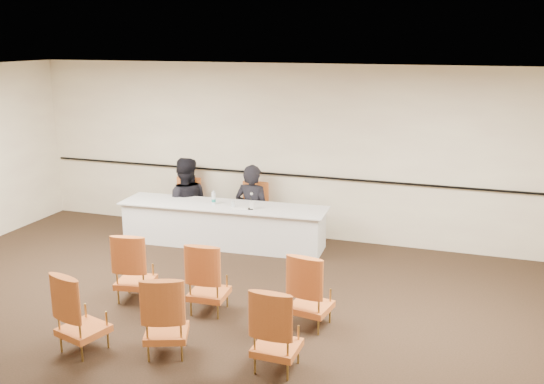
{
  "coord_description": "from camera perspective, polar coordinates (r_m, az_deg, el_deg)",
  "views": [
    {
      "loc": [
        2.86,
        -5.83,
        3.43
      ],
      "look_at": [
        -0.02,
        2.6,
        1.14
      ],
      "focal_mm": 40.0,
      "sensor_mm": 36.0,
      "label": 1
    }
  ],
  "objects": [
    {
      "name": "aud_chair_front_mid",
      "position": [
        7.79,
        -5.98,
        -7.95
      ],
      "size": [
        0.53,
        0.53,
        0.95
      ],
      "primitive_type": null,
      "rotation": [
        0.0,
        0.0,
        0.07
      ],
      "color": "#B55320",
      "rests_on": "ground"
    },
    {
      "name": "drinking_glass",
      "position": [
        9.99,
        -3.67,
        -1.14
      ],
      "size": [
        0.08,
        0.08,
        0.1
      ],
      "primitive_type": "cylinder",
      "rotation": [
        0.0,
        0.0,
        0.34
      ],
      "color": "silver",
      "rests_on": "panel_table"
    },
    {
      "name": "water_bottle",
      "position": [
        10.17,
        -5.52,
        -0.52
      ],
      "size": [
        0.08,
        0.08,
        0.23
      ],
      "primitive_type": null,
      "rotation": [
        0.0,
        0.0,
        -0.09
      ],
      "color": "#18877C",
      "rests_on": "panel_table"
    },
    {
      "name": "panelist_second_chair",
      "position": [
        11.02,
        -8.18,
        -1.27
      ],
      "size": [
        0.53,
        0.53,
        0.95
      ],
      "primitive_type": null,
      "rotation": [
        0.0,
        0.0,
        0.06
      ],
      "color": "#B55320",
      "rests_on": "ground"
    },
    {
      "name": "coffee_cup",
      "position": [
        9.84,
        -1.89,
        -1.26
      ],
      "size": [
        0.1,
        0.1,
        0.13
      ],
      "primitive_type": "cylinder",
      "rotation": [
        0.0,
        0.0,
        -0.22
      ],
      "color": "silver",
      "rests_on": "panel_table"
    },
    {
      "name": "ceiling",
      "position": [
        6.51,
        -7.41,
        10.54
      ],
      "size": [
        10.0,
        10.0,
        0.0
      ],
      "primitive_type": "plane",
      "rotation": [
        3.14,
        0.0,
        0.0
      ],
      "color": "silver",
      "rests_on": "ground"
    },
    {
      "name": "aud_chair_back_right",
      "position": [
        6.48,
        0.47,
        -12.67
      ],
      "size": [
        0.51,
        0.51,
        0.95
      ],
      "primitive_type": null,
      "rotation": [
        0.0,
        0.0,
        -0.02
      ],
      "color": "#B55320",
      "rests_on": "ground"
    },
    {
      "name": "panelist_main",
      "position": [
        10.6,
        -1.86,
        -2.14
      ],
      "size": [
        0.68,
        0.48,
        1.79
      ],
      "primitive_type": "imported",
      "rotation": [
        0.0,
        0.0,
        3.07
      ],
      "color": "black",
      "rests_on": "ground"
    },
    {
      "name": "aud_chair_front_left",
      "position": [
        8.29,
        -12.78,
        -6.81
      ],
      "size": [
        0.58,
        0.58,
        0.95
      ],
      "primitive_type": null,
      "rotation": [
        0.0,
        0.0,
        0.17
      ],
      "color": "#B55320",
      "rests_on": "ground"
    },
    {
      "name": "wall_rail",
      "position": [
        10.46,
        2.5,
        1.55
      ],
      "size": [
        9.8,
        0.04,
        0.03
      ],
      "primitive_type": "cube",
      "color": "black",
      "rests_on": "wall_back"
    },
    {
      "name": "wall_back",
      "position": [
        10.42,
        2.58,
        3.74
      ],
      "size": [
        10.0,
        0.04,
        3.0
      ],
      "primitive_type": "cube",
      "color": "beige",
      "rests_on": "ground"
    },
    {
      "name": "microphone",
      "position": [
        9.82,
        -2.02,
        -0.93
      ],
      "size": [
        0.13,
        0.2,
        0.25
      ],
      "primitive_type": null,
      "rotation": [
        0.0,
        0.0,
        0.25
      ],
      "color": "black",
      "rests_on": "panel_table"
    },
    {
      "name": "panelist_main_chair",
      "position": [
        10.58,
        -1.86,
        -1.78
      ],
      "size": [
        0.53,
        0.53,
        0.95
      ],
      "primitive_type": null,
      "rotation": [
        0.0,
        0.0,
        0.06
      ],
      "color": "#B55320",
      "rests_on": "ground"
    },
    {
      "name": "panelist_second",
      "position": [
        11.03,
        -8.17,
        -1.42
      ],
      "size": [
        1.08,
        0.97,
        1.82
      ],
      "primitive_type": "imported",
      "rotation": [
        0.0,
        0.0,
        3.53
      ],
      "color": "black",
      "rests_on": "ground"
    },
    {
      "name": "aud_chair_front_right",
      "position": [
        7.4,
        3.7,
        -9.14
      ],
      "size": [
        0.57,
        0.57,
        0.95
      ],
      "primitive_type": null,
      "rotation": [
        0.0,
        0.0,
        -0.15
      ],
      "color": "#B55320",
      "rests_on": "ground"
    },
    {
      "name": "aud_chair_back_left",
      "position": [
        7.16,
        -17.44,
        -10.66
      ],
      "size": [
        0.62,
        0.62,
        0.95
      ],
      "primitive_type": null,
      "rotation": [
        0.0,
        0.0,
        -0.28
      ],
      "color": "#B55320",
      "rests_on": "ground"
    },
    {
      "name": "panel_table",
      "position": [
        10.25,
        -4.62,
        -3.1
      ],
      "size": [
        3.55,
        1.01,
        0.7
      ],
      "primitive_type": null,
      "rotation": [
        0.0,
        0.0,
        0.06
      ],
      "color": "white",
      "rests_on": "ground"
    },
    {
      "name": "papers",
      "position": [
        9.94,
        -2.87,
        -1.49
      ],
      "size": [
        0.37,
        0.33,
        0.0
      ],
      "primitive_type": "cube",
      "rotation": [
        0.0,
        0.0,
        0.45
      ],
      "color": "white",
      "rests_on": "panel_table"
    },
    {
      "name": "floor",
      "position": [
        7.34,
        -6.64,
        -13.51
      ],
      "size": [
        10.0,
        10.0,
        0.0
      ],
      "primitive_type": "plane",
      "color": "black",
      "rests_on": "ground"
    },
    {
      "name": "aud_chair_back_mid",
      "position": [
        6.87,
        -9.96,
        -11.26
      ],
      "size": [
        0.65,
        0.65,
        0.95
      ],
      "primitive_type": null,
      "rotation": [
        0.0,
        0.0,
        0.37
      ],
      "color": "#B55320",
      "rests_on": "ground"
    }
  ]
}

